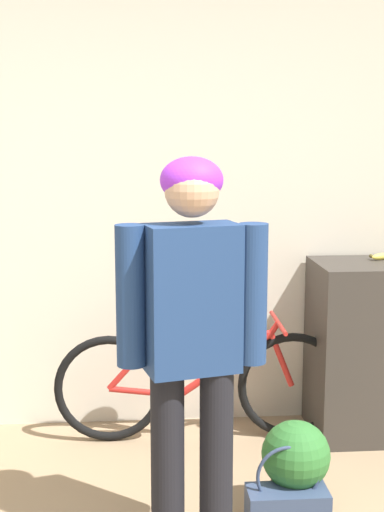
# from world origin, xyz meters

# --- Properties ---
(wall_back) EXTENTS (8.00, 0.07, 2.60)m
(wall_back) POSITION_xyz_m (0.00, 2.45, 1.30)
(wall_back) COLOR beige
(wall_back) RESTS_ON ground_plane
(person) EXTENTS (0.59, 0.27, 1.63)m
(person) POSITION_xyz_m (0.23, 1.04, 0.97)
(person) COLOR black
(person) RESTS_ON ground_plane
(bicycle) EXTENTS (1.64, 0.46, 0.68)m
(bicycle) POSITION_xyz_m (0.37, 2.14, 0.33)
(bicycle) COLOR black
(bicycle) RESTS_ON ground_plane
(handbag) EXTENTS (0.35, 0.17, 0.38)m
(handbag) POSITION_xyz_m (0.66, 1.18, 0.11)
(handbag) COLOR #334260
(handbag) RESTS_ON ground_plane
(potted_plant) EXTENTS (0.31, 0.31, 0.44)m
(potted_plant) POSITION_xyz_m (0.72, 1.29, 0.25)
(potted_plant) COLOR brown
(potted_plant) RESTS_ON ground_plane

